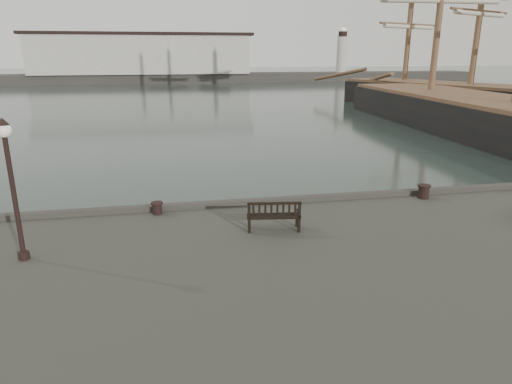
% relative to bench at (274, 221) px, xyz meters
% --- Properties ---
extents(ground, '(400.00, 400.00, 0.00)m').
position_rel_bench_xyz_m(ground, '(0.68, 2.54, -1.84)').
color(ground, black).
rests_on(ground, ground).
extents(breakwater, '(140.00, 9.50, 12.20)m').
position_rel_bench_xyz_m(breakwater, '(-3.88, 94.54, 2.46)').
color(breakwater, '#383530').
rests_on(breakwater, ground).
extents(bench, '(1.58, 0.74, 0.87)m').
position_rel_bench_xyz_m(bench, '(0.00, 0.00, 0.00)').
color(bench, black).
rests_on(bench, quay).
extents(bollard_left, '(0.47, 0.47, 0.39)m').
position_rel_bench_xyz_m(bollard_left, '(-3.30, 2.04, -0.08)').
color(bollard_left, black).
rests_on(bollard_left, quay).
extents(bollard_right, '(0.49, 0.49, 0.48)m').
position_rel_bench_xyz_m(bollard_right, '(5.85, 1.92, -0.04)').
color(bollard_right, black).
rests_on(bollard_right, quay).
extents(lamp_post, '(0.35, 0.35, 3.50)m').
position_rel_bench_xyz_m(lamp_post, '(-6.51, -0.70, 1.97)').
color(lamp_post, black).
rests_on(lamp_post, quay).
extents(tall_ship_main, '(10.73, 44.31, 32.97)m').
position_rel_bench_xyz_m(tall_ship_main, '(22.77, 18.15, -1.02)').
color(tall_ship_main, black).
rests_on(tall_ship_main, ground).
extents(tall_ship_far, '(19.49, 32.12, 27.54)m').
position_rel_bench_xyz_m(tall_ship_far, '(31.17, 35.32, -0.94)').
color(tall_ship_far, black).
rests_on(tall_ship_far, ground).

